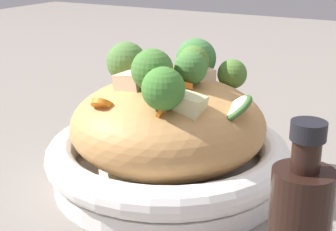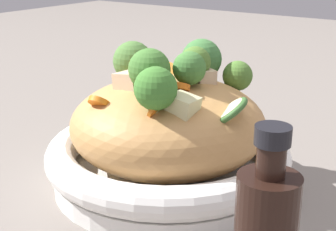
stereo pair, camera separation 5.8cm
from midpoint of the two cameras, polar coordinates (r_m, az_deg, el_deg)
name	(u,v)px [view 2 (the right image)]	position (r m, az deg, el deg)	size (l,w,h in m)	color
ground_plane	(168,182)	(0.62, 2.73, -7.72)	(3.00, 3.00, 0.00)	slate
serving_bowl	(168,160)	(0.60, 2.77, -5.16)	(0.29, 0.29, 0.06)	white
noodle_heap	(168,124)	(0.58, 2.85, -1.03)	(0.23, 0.23, 0.11)	tan
broccoli_florets	(173,68)	(0.59, 3.46, 5.39)	(0.18, 0.21, 0.08)	#A3C077
carrot_coins	(164,84)	(0.58, 2.43, 3.60)	(0.10, 0.17, 0.04)	orange
zucchini_slices	(204,88)	(0.57, 7.05, 3.10)	(0.14, 0.10, 0.05)	beige
chicken_chunks	(162,84)	(0.56, 2.30, 3.63)	(0.13, 0.12, 0.03)	beige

